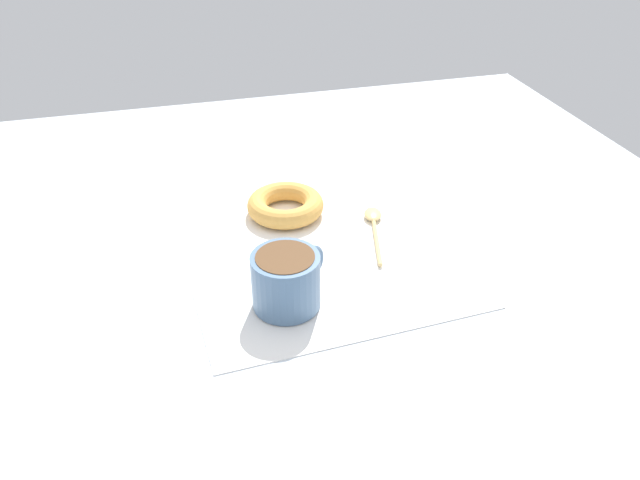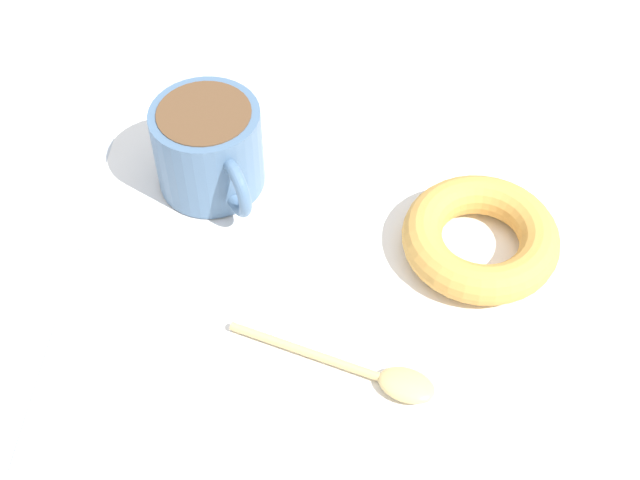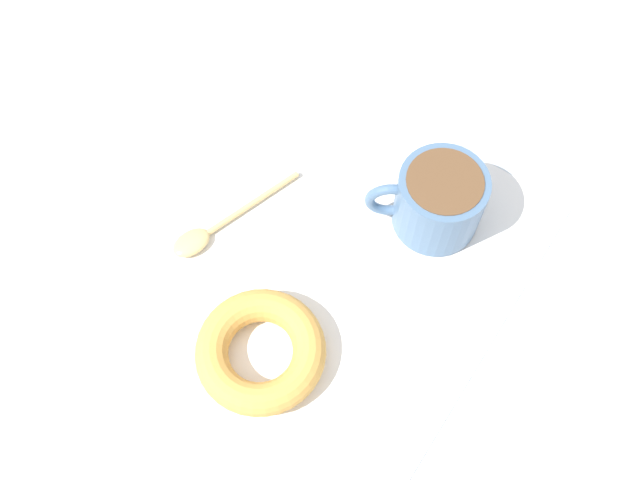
# 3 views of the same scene
# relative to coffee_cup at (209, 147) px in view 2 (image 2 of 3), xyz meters

# --- Properties ---
(ground_plane) EXTENTS (1.20, 1.20, 0.02)m
(ground_plane) POSITION_rel_coffee_cup_xyz_m (-0.06, 0.05, -0.05)
(ground_plane) COLOR #B2BCC6
(napkin) EXTENTS (0.36, 0.36, 0.00)m
(napkin) POSITION_rel_coffee_cup_xyz_m (-0.09, 0.06, -0.04)
(napkin) COLOR white
(napkin) RESTS_ON ground_plane
(coffee_cup) EXTENTS (0.08, 0.09, 0.07)m
(coffee_cup) POSITION_rel_coffee_cup_xyz_m (0.00, 0.00, 0.00)
(coffee_cup) COLOR slate
(coffee_cup) RESTS_ON napkin
(donut) EXTENTS (0.11, 0.11, 0.03)m
(donut) POSITION_rel_coffee_cup_xyz_m (-0.20, 0.04, -0.02)
(donut) COLOR gold
(donut) RESTS_ON napkin
(spoon) EXTENTS (0.14, 0.05, 0.01)m
(spoon) POSITION_rel_coffee_cup_xyz_m (-0.14, 0.15, -0.03)
(spoon) COLOR #D8B772
(spoon) RESTS_ON napkin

